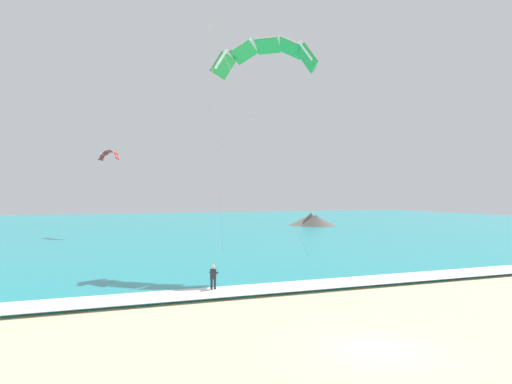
{
  "coord_description": "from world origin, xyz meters",
  "views": [
    {
      "loc": [
        -11.16,
        -15.32,
        5.88
      ],
      "look_at": [
        0.84,
        14.69,
        6.02
      ],
      "focal_mm": 34.27,
      "sensor_mm": 36.0,
      "label": 1
    }
  ],
  "objects_px": {
    "kitesurfer": "(213,277)",
    "surfboard": "(213,293)",
    "kite_primary": "(266,53)",
    "kite_distant": "(109,154)"
  },
  "relations": [
    {
      "from": "kitesurfer",
      "to": "surfboard",
      "type": "bearing_deg",
      "value": -117.03
    },
    {
      "from": "kite_primary",
      "to": "kite_distant",
      "type": "relative_size",
      "value": 4.62
    },
    {
      "from": "kite_distant",
      "to": "surfboard",
      "type": "bearing_deg",
      "value": -87.02
    },
    {
      "from": "surfboard",
      "to": "kite_distant",
      "type": "xyz_separation_m",
      "value": [
        -2.2,
        42.29,
        11.43
      ]
    },
    {
      "from": "surfboard",
      "to": "kite_primary",
      "type": "distance_m",
      "value": 20.25
    },
    {
      "from": "surfboard",
      "to": "kitesurfer",
      "type": "distance_m",
      "value": 0.91
    },
    {
      "from": "kitesurfer",
      "to": "kite_distant",
      "type": "bearing_deg",
      "value": 92.99
    },
    {
      "from": "kite_primary",
      "to": "kite_distant",
      "type": "xyz_separation_m",
      "value": [
        -9.07,
        34.06,
        -5.75
      ]
    },
    {
      "from": "kitesurfer",
      "to": "kite_distant",
      "type": "distance_m",
      "value": 43.62
    },
    {
      "from": "surfboard",
      "to": "kite_distant",
      "type": "height_order",
      "value": "kite_distant"
    }
  ]
}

